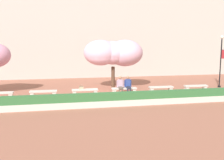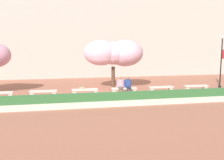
{
  "view_description": "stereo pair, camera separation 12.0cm",
  "coord_description": "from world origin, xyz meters",
  "px_view_note": "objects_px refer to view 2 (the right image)",
  "views": [
    {
      "loc": [
        -3.12,
        -17.85,
        3.67
      ],
      "look_at": [
        0.56,
        0.2,
        1.0
      ],
      "focal_mm": 42.0,
      "sensor_mm": 36.0,
      "label": 1
    },
    {
      "loc": [
        -3.01,
        -17.88,
        3.67
      ],
      "look_at": [
        0.56,
        0.2,
        1.0
      ],
      "focal_mm": 42.0,
      "sensor_mm": 36.0,
      "label": 2
    }
  ],
  "objects_px": {
    "person_seated_right": "(128,84)",
    "lamp_post_with_banner": "(222,57)",
    "cherry_tree_main": "(115,53)",
    "stone_bench_east_end": "(161,88)",
    "stone_bench_near_east": "(124,90)",
    "person_seated_left": "(120,85)",
    "stone_bench_near_west": "(43,93)",
    "stone_bench_center": "(85,91)",
    "handbag": "(81,87)",
    "stone_bench_far_east": "(196,87)"
  },
  "relations": [
    {
      "from": "person_seated_right",
      "to": "lamp_post_with_banner",
      "type": "xyz_separation_m",
      "value": [
        8.08,
        1.21,
        1.82
      ]
    },
    {
      "from": "person_seated_left",
      "to": "lamp_post_with_banner",
      "type": "height_order",
      "value": "lamp_post_with_banner"
    },
    {
      "from": "stone_bench_center",
      "to": "stone_bench_near_west",
      "type": "bearing_deg",
      "value": 180.0
    },
    {
      "from": "cherry_tree_main",
      "to": "stone_bench_near_west",
      "type": "bearing_deg",
      "value": -159.12
    },
    {
      "from": "cherry_tree_main",
      "to": "lamp_post_with_banner",
      "type": "bearing_deg",
      "value": -5.74
    },
    {
      "from": "stone_bench_east_end",
      "to": "cherry_tree_main",
      "type": "distance_m",
      "value": 4.48
    },
    {
      "from": "stone_bench_near_west",
      "to": "stone_bench_far_east",
      "type": "xyz_separation_m",
      "value": [
        11.19,
        0.0,
        0.0
      ]
    },
    {
      "from": "person_seated_right",
      "to": "cherry_tree_main",
      "type": "bearing_deg",
      "value": 104.99
    },
    {
      "from": "stone_bench_near_east",
      "to": "stone_bench_east_end",
      "type": "xyz_separation_m",
      "value": [
        2.8,
        0.0,
        0.0
      ]
    },
    {
      "from": "stone_bench_center",
      "to": "person_seated_left",
      "type": "height_order",
      "value": "person_seated_left"
    },
    {
      "from": "stone_bench_far_east",
      "to": "stone_bench_near_west",
      "type": "bearing_deg",
      "value": 180.0
    },
    {
      "from": "person_seated_left",
      "to": "lamp_post_with_banner",
      "type": "xyz_separation_m",
      "value": [
        8.65,
        1.21,
        1.82
      ]
    },
    {
      "from": "stone_bench_center",
      "to": "handbag",
      "type": "xyz_separation_m",
      "value": [
        -0.25,
        -0.01,
        0.28
      ]
    },
    {
      "from": "stone_bench_east_end",
      "to": "handbag",
      "type": "xyz_separation_m",
      "value": [
        -5.85,
        -0.01,
        0.28
      ]
    },
    {
      "from": "stone_bench_near_east",
      "to": "person_seated_right",
      "type": "height_order",
      "value": "person_seated_right"
    },
    {
      "from": "handbag",
      "to": "cherry_tree_main",
      "type": "distance_m",
      "value": 4.11
    },
    {
      "from": "stone_bench_far_east",
      "to": "cherry_tree_main",
      "type": "xyz_separation_m",
      "value": [
        -5.88,
        2.03,
        2.54
      ]
    },
    {
      "from": "person_seated_right",
      "to": "cherry_tree_main",
      "type": "height_order",
      "value": "cherry_tree_main"
    },
    {
      "from": "stone_bench_center",
      "to": "person_seated_right",
      "type": "relative_size",
      "value": 1.4
    },
    {
      "from": "stone_bench_far_east",
      "to": "lamp_post_with_banner",
      "type": "height_order",
      "value": "lamp_post_with_banner"
    },
    {
      "from": "cherry_tree_main",
      "to": "stone_bench_near_east",
      "type": "bearing_deg",
      "value": -82.14
    },
    {
      "from": "stone_bench_east_end",
      "to": "person_seated_left",
      "type": "distance_m",
      "value": 3.12
    },
    {
      "from": "cherry_tree_main",
      "to": "stone_bench_far_east",
      "type": "bearing_deg",
      "value": -19.04
    },
    {
      "from": "person_seated_right",
      "to": "cherry_tree_main",
      "type": "distance_m",
      "value": 3.04
    },
    {
      "from": "stone_bench_east_end",
      "to": "lamp_post_with_banner",
      "type": "height_order",
      "value": "lamp_post_with_banner"
    },
    {
      "from": "stone_bench_east_end",
      "to": "lamp_post_with_banner",
      "type": "distance_m",
      "value": 6.1
    },
    {
      "from": "stone_bench_near_east",
      "to": "person_seated_left",
      "type": "bearing_deg",
      "value": -169.74
    },
    {
      "from": "stone_bench_near_west",
      "to": "cherry_tree_main",
      "type": "distance_m",
      "value": 6.23
    },
    {
      "from": "person_seated_left",
      "to": "cherry_tree_main",
      "type": "distance_m",
      "value": 2.99
    },
    {
      "from": "stone_bench_near_east",
      "to": "person_seated_right",
      "type": "bearing_deg",
      "value": -10.91
    },
    {
      "from": "person_seated_left",
      "to": "person_seated_right",
      "type": "bearing_deg",
      "value": -0.08
    },
    {
      "from": "stone_bench_near_west",
      "to": "stone_bench_far_east",
      "type": "distance_m",
      "value": 11.19
    },
    {
      "from": "stone_bench_east_end",
      "to": "lamp_post_with_banner",
      "type": "relative_size",
      "value": 0.43
    },
    {
      "from": "stone_bench_near_west",
      "to": "stone_bench_center",
      "type": "xyz_separation_m",
      "value": [
        2.8,
        0.0,
        0.0
      ]
    },
    {
      "from": "stone_bench_center",
      "to": "cherry_tree_main",
      "type": "xyz_separation_m",
      "value": [
        2.52,
        2.03,
        2.54
      ]
    },
    {
      "from": "stone_bench_center",
      "to": "handbag",
      "type": "bearing_deg",
      "value": -177.55
    },
    {
      "from": "handbag",
      "to": "lamp_post_with_banner",
      "type": "distance_m",
      "value": 11.63
    },
    {
      "from": "person_seated_right",
      "to": "lamp_post_with_banner",
      "type": "relative_size",
      "value": 0.31
    },
    {
      "from": "stone_bench_near_east",
      "to": "stone_bench_east_end",
      "type": "distance_m",
      "value": 2.8
    },
    {
      "from": "stone_bench_east_end",
      "to": "handbag",
      "type": "bearing_deg",
      "value": -179.9
    },
    {
      "from": "stone_bench_near_east",
      "to": "person_seated_left",
      "type": "distance_m",
      "value": 0.49
    },
    {
      "from": "stone_bench_center",
      "to": "handbag",
      "type": "relative_size",
      "value": 5.32
    },
    {
      "from": "stone_bench_center",
      "to": "stone_bench_far_east",
      "type": "height_order",
      "value": "same"
    },
    {
      "from": "person_seated_right",
      "to": "cherry_tree_main",
      "type": "relative_size",
      "value": 0.28
    },
    {
      "from": "stone_bench_center",
      "to": "stone_bench_far_east",
      "type": "xyz_separation_m",
      "value": [
        8.4,
        0.0,
        0.0
      ]
    },
    {
      "from": "stone_bench_near_east",
      "to": "handbag",
      "type": "height_order",
      "value": "handbag"
    },
    {
      "from": "cherry_tree_main",
      "to": "lamp_post_with_banner",
      "type": "xyz_separation_m",
      "value": [
        8.64,
        -0.87,
        -0.32
      ]
    },
    {
      "from": "lamp_post_with_banner",
      "to": "stone_bench_near_east",
      "type": "bearing_deg",
      "value": -172.1
    },
    {
      "from": "cherry_tree_main",
      "to": "handbag",
      "type": "bearing_deg",
      "value": -143.61
    },
    {
      "from": "stone_bench_near_west",
      "to": "stone_bench_near_east",
      "type": "xyz_separation_m",
      "value": [
        5.6,
        0.0,
        0.0
      ]
    }
  ]
}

